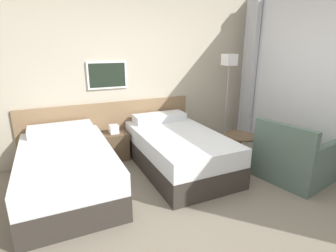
% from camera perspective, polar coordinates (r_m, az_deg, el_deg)
% --- Properties ---
extents(ground_plane, '(16.00, 16.00, 0.00)m').
position_cam_1_polar(ground_plane, '(3.22, 7.32, -17.56)').
color(ground_plane, slate).
extents(wall_headboard, '(10.00, 0.10, 2.70)m').
position_cam_1_polar(wall_headboard, '(4.61, -6.80, 10.31)').
color(wall_headboard, '#B7AD99').
rests_on(wall_headboard, ground_plane).
extents(bed_near_door, '(1.12, 1.93, 0.70)m').
position_cam_1_polar(bed_near_door, '(3.66, -21.05, -8.83)').
color(bed_near_door, '#332D28').
rests_on(bed_near_door, ground_plane).
extents(bed_near_window, '(1.12, 1.93, 0.70)m').
position_cam_1_polar(bed_near_window, '(4.04, 2.17, -5.20)').
color(bed_near_window, '#332D28').
rests_on(bed_near_window, ground_plane).
extents(nightstand, '(0.41, 0.35, 0.59)m').
position_cam_1_polar(nightstand, '(4.46, -11.48, -4.16)').
color(nightstand, brown).
rests_on(nightstand, ground_plane).
extents(floor_lamp, '(0.24, 0.24, 1.69)m').
position_cam_1_polar(floor_lamp, '(4.93, 13.05, 11.35)').
color(floor_lamp, '#9E9993').
rests_on(floor_lamp, ground_plane).
extents(side_table, '(0.51, 0.51, 0.49)m').
position_cam_1_polar(side_table, '(4.29, 15.36, -3.76)').
color(side_table, brown).
rests_on(side_table, ground_plane).
extents(armchair, '(0.93, 0.98, 0.86)m').
position_cam_1_polar(armchair, '(4.11, 25.55, -6.74)').
color(armchair, '#4C6056').
rests_on(armchair, ground_plane).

